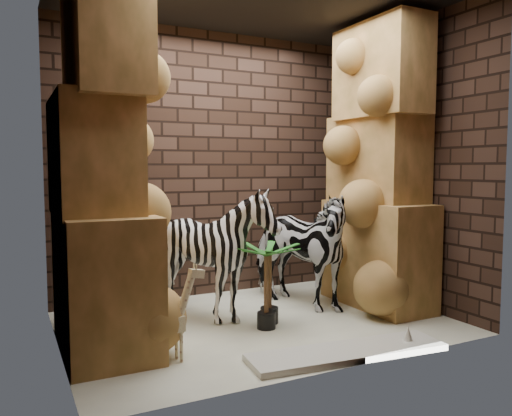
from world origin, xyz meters
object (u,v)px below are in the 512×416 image
giraffe_toy (167,315)px  palm_back (266,286)px  surfboard (348,352)px  zebra_right (296,239)px  palm_front (269,283)px  zebra_left (215,261)px

giraffe_toy → palm_back: (1.04, 0.40, 0.02)m
giraffe_toy → palm_back: 1.12m
surfboard → giraffe_toy: bearing=166.2°
zebra_right → surfboard: zebra_right is taller
giraffe_toy → palm_front: (1.15, 0.53, 0.01)m
zebra_right → zebra_left: bearing=167.2°
giraffe_toy → surfboard: bearing=-30.0°
palm_back → surfboard: (0.26, -0.87, -0.37)m
palm_back → surfboard: palm_back is taller
giraffe_toy → palm_back: palm_back is taller
zebra_left → surfboard: (0.60, -1.29, -0.56)m
palm_front → surfboard: bearing=-80.8°
palm_back → giraffe_toy: bearing=-159.0°
zebra_left → zebra_right: bearing=19.6°
zebra_left → palm_front: zebra_left is taller
palm_back → palm_front: bearing=52.3°
surfboard → palm_front: bearing=105.1°
palm_back → zebra_left: bearing=128.2°
zebra_left → palm_back: zebra_left is taller
zebra_left → palm_front: (0.43, -0.29, -0.20)m
zebra_right → palm_back: (-0.62, -0.50, -0.33)m
giraffe_toy → surfboard: size_ratio=0.46×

